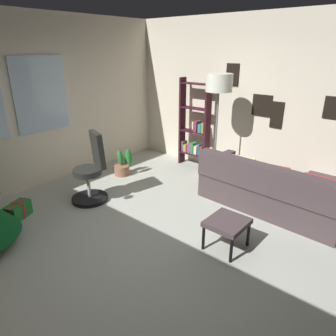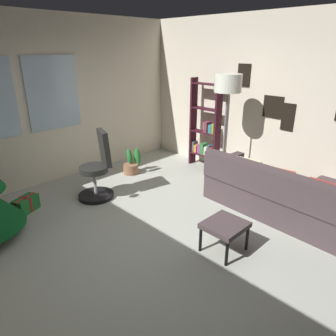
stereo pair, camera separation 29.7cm
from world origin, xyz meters
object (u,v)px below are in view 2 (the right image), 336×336
footstool (225,227)px  office_chair (98,172)px  potted_plant (132,164)px  bookshelf (205,130)px  couch (288,196)px  floor_lamp (228,89)px  gift_box_green (26,204)px

footstool → office_chair: office_chair is taller
footstool → potted_plant: size_ratio=0.90×
office_chair → bookshelf: (2.25, -0.32, 0.32)m
bookshelf → couch: bearing=-107.3°
footstool → potted_plant: 2.76m
bookshelf → floor_lamp: 1.25m
couch → footstool: size_ratio=4.59×
bookshelf → floor_lamp: size_ratio=0.92×
gift_box_green → bookshelf: size_ratio=0.23×
gift_box_green → floor_lamp: floor_lamp is taller
gift_box_green → bookshelf: 3.41m
office_chair → potted_plant: office_chair is taller
footstool → bookshelf: (1.99, 1.92, 0.43)m
potted_plant → bookshelf: bearing=-30.3°
bookshelf → potted_plant: 1.56m
office_chair → potted_plant: size_ratio=2.07×
gift_box_green → floor_lamp: (2.84, -1.42, 1.52)m
bookshelf → footstool: bearing=-136.1°
couch → floor_lamp: size_ratio=1.15×
couch → footstool: 1.36m
couch → bookshelf: size_ratio=1.25×
potted_plant → floor_lamp: bearing=-61.5°
footstool → couch: bearing=-4.9°
couch → office_chair: 2.86m
couch → floor_lamp: bearing=81.3°
gift_box_green → potted_plant: (2.03, 0.07, 0.07)m
couch → bookshelf: bearing=72.7°
footstool → potted_plant: (0.74, 2.65, -0.14)m
couch → office_chair: bearing=124.4°
gift_box_green → couch: bearing=-45.6°
couch → footstool: bearing=175.1°
couch → floor_lamp: 1.87m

